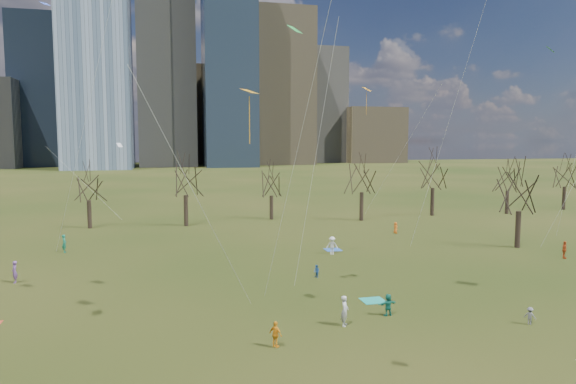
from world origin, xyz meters
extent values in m
plane|color=black|center=(0.00, 0.00, 0.00)|extent=(500.00, 500.00, 0.00)
cube|color=slate|center=(-35.00, 190.00, 59.00)|extent=(26.00, 26.00, 118.00)
cube|color=slate|center=(-8.00, 205.00, 47.50)|extent=(24.00, 24.00, 95.00)
cube|color=#384C66|center=(18.00, 195.00, 52.50)|extent=(22.00, 22.00, 105.00)
cube|color=#726347|center=(45.00, 215.00, 36.00)|extent=(28.00, 28.00, 72.00)
cube|color=#384C66|center=(-60.00, 220.00, 32.50)|extent=(25.00, 25.00, 65.00)
cube|color=slate|center=(70.00, 230.00, 29.00)|extent=(22.00, 22.00, 58.00)
cube|color=#726347|center=(5.00, 240.00, 24.00)|extent=(30.00, 30.00, 48.00)
cube|color=#726347|center=(95.00, 225.00, 14.00)|extent=(30.00, 28.00, 28.00)
cylinder|color=black|center=(-19.00, 41.00, 1.80)|extent=(0.52, 0.52, 3.60)
cylinder|color=black|center=(-7.00, 40.00, 2.02)|extent=(0.54, 0.54, 4.05)
cylinder|color=black|center=(5.00, 43.00, 1.69)|extent=(0.51, 0.51, 3.38)
cylinder|color=black|center=(17.00, 39.00, 1.98)|extent=(0.54, 0.54, 3.96)
cylinder|color=black|center=(29.00, 41.00, 2.07)|extent=(0.54, 0.54, 4.14)
cylinder|color=black|center=(41.00, 40.00, 1.75)|extent=(0.52, 0.52, 3.51)
cylinder|color=black|center=(53.00, 42.00, 1.87)|extent=(0.53, 0.53, 3.74)
cylinder|color=black|center=(26.00, 18.00, 1.91)|extent=(0.53, 0.53, 3.83)
cube|color=teal|center=(4.36, 4.79, 0.01)|extent=(1.60, 1.50, 0.03)
cube|color=blue|center=(6.95, 21.39, 0.01)|extent=(1.60, 1.50, 0.03)
imported|color=silver|center=(0.79, 0.67, 0.92)|extent=(0.71, 0.80, 1.84)
imported|color=slate|center=(11.76, -1.72, 0.53)|extent=(0.75, 0.78, 1.07)
imported|color=orange|center=(-3.92, -1.53, 0.71)|extent=(0.78, 0.88, 1.43)
imported|color=#1B7D68|center=(4.08, 1.74, 0.71)|extent=(1.37, 0.66, 1.41)
imported|color=#714890|center=(-21.13, 15.55, 0.87)|extent=(0.55, 0.71, 1.73)
imported|color=#2556A4|center=(2.26, 11.47, 0.53)|extent=(0.57, 0.63, 1.06)
imported|color=silver|center=(6.21, 19.43, 0.88)|extent=(1.28, 0.97, 1.76)
imported|color=#C0491B|center=(26.99, 12.63, 0.83)|extent=(1.03, 0.87, 1.65)
imported|color=orange|center=(17.24, 28.54, 0.69)|extent=(0.51, 0.72, 1.38)
imported|color=#1B7D5F|center=(-19.43, 26.45, 0.90)|extent=(0.54, 0.72, 1.80)
plane|color=#F5A814|center=(-4.69, 1.95, 13.89)|extent=(1.38, 1.37, 0.30)
cylinder|color=silver|center=(-7.72, -2.65, 7.65)|extent=(6.09, 9.23, 12.50)
cylinder|color=#F5A814|center=(-4.69, 1.95, 12.24)|extent=(0.04, 0.04, 2.70)
cylinder|color=silver|center=(-2.35, -1.06, 11.70)|extent=(2.53, 8.66, 20.61)
cylinder|color=silver|center=(14.72, 10.23, 18.06)|extent=(4.84, 9.60, 33.32)
plane|color=green|center=(23.68, 11.86, 19.08)|extent=(1.06, 1.08, 0.58)
plane|color=blue|center=(-18.98, 20.27, 22.51)|extent=(1.26, 1.25, 0.38)
cylinder|color=silver|center=(-15.66, 15.45, 11.96)|extent=(6.66, 9.65, 21.12)
plane|color=orange|center=(16.30, 36.01, 17.79)|extent=(1.50, 1.48, 0.58)
cylinder|color=silver|center=(19.18, 31.50, 9.60)|extent=(5.78, 9.03, 16.40)
cylinder|color=orange|center=(16.30, 36.01, 15.95)|extent=(0.04, 0.04, 3.00)
plane|color=silver|center=(-14.84, 37.98, 10.57)|extent=(0.99, 0.94, 0.52)
cylinder|color=silver|center=(-18.05, 33.36, 5.99)|extent=(6.44, 9.26, 9.18)
plane|color=green|center=(-1.24, 4.97, 18.15)|extent=(1.28, 1.25, 0.56)
cylinder|color=silver|center=(-0.42, 3.05, 9.77)|extent=(1.65, 3.87, 16.75)
camera|label=1|loc=(-9.47, -27.56, 11.05)|focal=32.00mm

